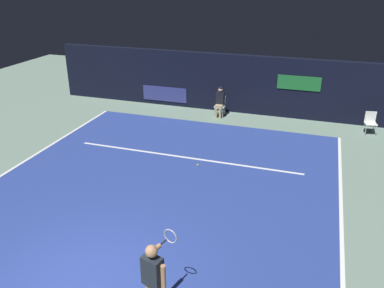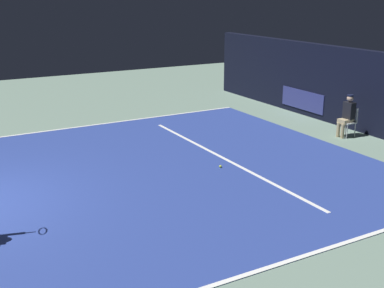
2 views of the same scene
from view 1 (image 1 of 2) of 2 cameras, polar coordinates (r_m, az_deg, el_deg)
ground_plane at (r=12.25m, az=-3.90°, el=-5.65°), size 31.99×31.99×0.00m
court_surface at (r=12.24m, az=-3.91°, el=-5.63°), size 10.30×10.90×0.01m
line_sideline_left at (r=11.56m, az=20.57°, el=-9.13°), size 0.10×10.90×0.01m
line_sideline_right at (r=14.76m, az=-22.61°, el=-2.14°), size 0.10×10.90×0.01m
line_service at (r=13.82m, az=-0.96°, el=-1.93°), size 8.03×0.10×0.01m
back_wall at (r=18.27m, az=4.64°, el=8.73°), size 16.36×0.33×2.60m
tennis_player at (r=7.44m, az=-5.49°, el=-18.70°), size 0.51×1.03×1.73m
line_judge_on_chair at (r=17.59m, az=4.00°, el=6.08°), size 0.45×0.53×1.32m
courtside_chair_near at (r=17.21m, az=24.19°, el=2.95°), size 0.50×0.48×0.88m
tennis_ball at (r=13.23m, az=0.83°, el=-3.01°), size 0.07×0.07×0.07m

